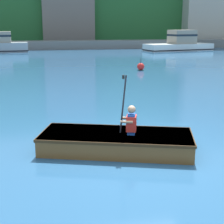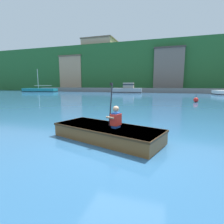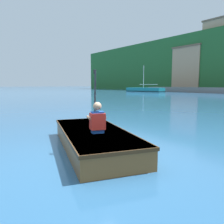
# 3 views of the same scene
# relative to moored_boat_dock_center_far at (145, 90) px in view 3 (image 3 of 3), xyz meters

# --- Properties ---
(ground_plane) EXTENTS (300.00, 300.00, 0.00)m
(ground_plane) POSITION_rel_moored_boat_dock_center_far_xyz_m (25.85, -27.47, -0.38)
(ground_plane) COLOR #28567F
(waterfront_warehouse_left) EXTENTS (6.59, 12.02, 9.10)m
(waterfront_warehouse_left) POSITION_rel_moored_boat_dock_center_far_xyz_m (2.34, 14.62, 4.18)
(waterfront_warehouse_left) COLOR tan
(waterfront_warehouse_left) RESTS_ON ground
(moored_boat_dock_center_far) EXTENTS (7.59, 3.57, 4.92)m
(moored_boat_dock_center_far) POSITION_rel_moored_boat_dock_center_far_xyz_m (0.00, 0.00, 0.00)
(moored_boat_dock_center_far) COLOR #197A84
(moored_boat_dock_center_far) RESTS_ON ground
(rowboat_foreground) EXTENTS (3.51, 2.20, 0.40)m
(rowboat_foreground) POSITION_rel_moored_boat_dock_center_far_xyz_m (25.27, -27.19, -0.15)
(rowboat_foreground) COLOR brown
(rowboat_foreground) RESTS_ON ground
(person_paddler) EXTENTS (0.41, 0.42, 1.27)m
(person_paddler) POSITION_rel_moored_boat_dock_center_far_xyz_m (25.62, -27.30, 0.31)
(person_paddler) COLOR #1E4CA5
(person_paddler) RESTS_ON rowboat_foreground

